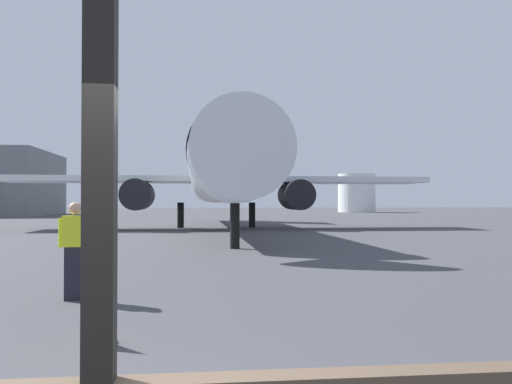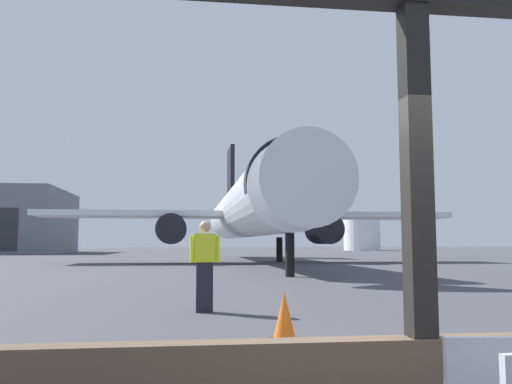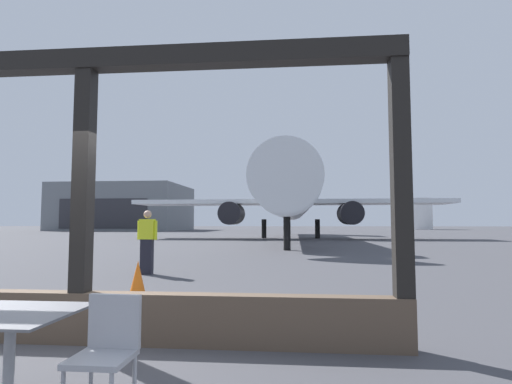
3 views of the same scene
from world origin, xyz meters
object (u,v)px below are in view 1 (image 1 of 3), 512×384
object	(u,v)px
airplane	(218,174)
ground_crew_worker	(75,249)
fuel_storage_tank	(357,193)
traffic_cone	(100,320)

from	to	relation	value
airplane	ground_crew_worker	xyz separation A→B (m)	(-3.62, -23.79, -2.56)
airplane	fuel_storage_tank	size ratio (longest dim) A/B	5.47
airplane	traffic_cone	world-z (taller)	airplane
ground_crew_worker	fuel_storage_tank	distance (m)	82.13
ground_crew_worker	traffic_cone	world-z (taller)	ground_crew_worker
traffic_cone	airplane	bearing A→B (deg)	84.39
airplane	fuel_storage_tank	distance (m)	58.78
airplane	ground_crew_worker	size ratio (longest dim) A/B	19.99
airplane	fuel_storage_tank	bearing A→B (deg)	64.39
airplane	traffic_cone	bearing A→B (deg)	-95.61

